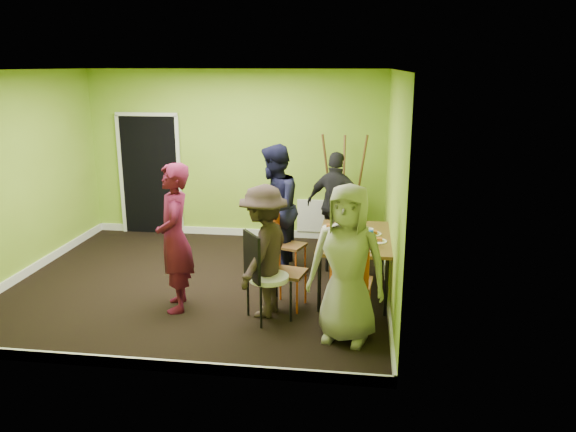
{
  "coord_description": "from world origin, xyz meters",
  "views": [
    {
      "loc": [
        2.12,
        -6.87,
        2.86
      ],
      "look_at": [
        1.19,
        0.0,
        0.99
      ],
      "focal_mm": 35.0,
      "sensor_mm": 36.0,
      "label": 1
    }
  ],
  "objects_px": {
    "chair_front_end": "(351,277)",
    "person_left_near": "(264,251)",
    "person_left_far": "(274,208)",
    "person_front_end": "(347,264)",
    "dining_table": "(355,240)",
    "chair_left_far": "(286,239)",
    "blue_bottle": "(370,238)",
    "chair_left_near": "(282,265)",
    "person_back_end": "(336,205)",
    "chair_back_end": "(344,211)",
    "thermos": "(348,230)",
    "orange_bottle": "(346,229)",
    "person_standing": "(175,238)",
    "chair_bentwood": "(263,272)",
    "easel": "(344,191)"
  },
  "relations": [
    {
      "from": "chair_front_end",
      "to": "blue_bottle",
      "type": "bearing_deg",
      "value": 78.85
    },
    {
      "from": "dining_table",
      "to": "chair_left_far",
      "type": "bearing_deg",
      "value": 148.74
    },
    {
      "from": "person_back_end",
      "to": "easel",
      "type": "bearing_deg",
      "value": -81.5
    },
    {
      "from": "easel",
      "to": "thermos",
      "type": "relative_size",
      "value": 9.07
    },
    {
      "from": "dining_table",
      "to": "easel",
      "type": "relative_size",
      "value": 0.82
    },
    {
      "from": "person_back_end",
      "to": "person_left_far",
      "type": "bearing_deg",
      "value": 56.65
    },
    {
      "from": "chair_left_near",
      "to": "person_left_near",
      "type": "relative_size",
      "value": 0.6
    },
    {
      "from": "blue_bottle",
      "to": "person_back_end",
      "type": "relative_size",
      "value": 0.12
    },
    {
      "from": "blue_bottle",
      "to": "person_standing",
      "type": "bearing_deg",
      "value": -169.4
    },
    {
      "from": "chair_left_far",
      "to": "thermos",
      "type": "xyz_separation_m",
      "value": [
        0.87,
        -0.63,
        0.36
      ]
    },
    {
      "from": "person_left_far",
      "to": "person_front_end",
      "type": "height_order",
      "value": "person_left_far"
    },
    {
      "from": "easel",
      "to": "blue_bottle",
      "type": "xyz_separation_m",
      "value": [
        0.41,
        -2.34,
        -0.05
      ]
    },
    {
      "from": "dining_table",
      "to": "chair_left_far",
      "type": "distance_m",
      "value": 1.14
    },
    {
      "from": "person_left_far",
      "to": "person_back_end",
      "type": "bearing_deg",
      "value": 129.54
    },
    {
      "from": "easel",
      "to": "person_left_near",
      "type": "relative_size",
      "value": 1.17
    },
    {
      "from": "chair_bentwood",
      "to": "person_left_far",
      "type": "height_order",
      "value": "person_left_far"
    },
    {
      "from": "chair_front_end",
      "to": "person_left_far",
      "type": "bearing_deg",
      "value": 128.22
    },
    {
      "from": "chair_bentwood",
      "to": "person_left_far",
      "type": "bearing_deg",
      "value": 150.2
    },
    {
      "from": "person_front_end",
      "to": "chair_front_end",
      "type": "bearing_deg",
      "value": 95.71
    },
    {
      "from": "chair_left_near",
      "to": "chair_front_end",
      "type": "distance_m",
      "value": 0.97
    },
    {
      "from": "chair_left_far",
      "to": "chair_back_end",
      "type": "height_order",
      "value": "chair_back_end"
    },
    {
      "from": "chair_back_end",
      "to": "thermos",
      "type": "relative_size",
      "value": 5.27
    },
    {
      "from": "chair_front_end",
      "to": "chair_bentwood",
      "type": "xyz_separation_m",
      "value": [
        -0.99,
        0.07,
        -0.02
      ]
    },
    {
      "from": "chair_back_end",
      "to": "blue_bottle",
      "type": "distance_m",
      "value": 1.7
    },
    {
      "from": "easel",
      "to": "person_front_end",
      "type": "distance_m",
      "value": 3.29
    },
    {
      "from": "chair_left_far",
      "to": "person_left_near",
      "type": "xyz_separation_m",
      "value": [
        -0.06,
        -1.41,
        0.29
      ]
    },
    {
      "from": "chair_bentwood",
      "to": "person_back_end",
      "type": "xyz_separation_m",
      "value": [
        0.7,
        2.4,
        0.22
      ]
    },
    {
      "from": "dining_table",
      "to": "orange_bottle",
      "type": "bearing_deg",
      "value": 125.54
    },
    {
      "from": "chair_left_near",
      "to": "thermos",
      "type": "xyz_separation_m",
      "value": [
        0.76,
        0.52,
        0.32
      ]
    },
    {
      "from": "orange_bottle",
      "to": "chair_left_near",
      "type": "bearing_deg",
      "value": -134.27
    },
    {
      "from": "chair_left_near",
      "to": "chair_bentwood",
      "type": "bearing_deg",
      "value": -9.66
    },
    {
      "from": "chair_bentwood",
      "to": "easel",
      "type": "bearing_deg",
      "value": 130.51
    },
    {
      "from": "chair_left_near",
      "to": "blue_bottle",
      "type": "relative_size",
      "value": 4.76
    },
    {
      "from": "blue_bottle",
      "to": "orange_bottle",
      "type": "relative_size",
      "value": 2.21
    },
    {
      "from": "chair_left_far",
      "to": "person_front_end",
      "type": "bearing_deg",
      "value": 44.6
    },
    {
      "from": "chair_bentwood",
      "to": "person_left_far",
      "type": "relative_size",
      "value": 0.59
    },
    {
      "from": "person_standing",
      "to": "chair_bentwood",
      "type": "bearing_deg",
      "value": 63.05
    },
    {
      "from": "chair_left_far",
      "to": "blue_bottle",
      "type": "distance_m",
      "value": 1.54
    },
    {
      "from": "thermos",
      "to": "orange_bottle",
      "type": "distance_m",
      "value": 0.23
    },
    {
      "from": "dining_table",
      "to": "person_front_end",
      "type": "relative_size",
      "value": 0.88
    },
    {
      "from": "chair_front_end",
      "to": "person_left_near",
      "type": "relative_size",
      "value": 0.69
    },
    {
      "from": "dining_table",
      "to": "orange_bottle",
      "type": "xyz_separation_m",
      "value": [
        -0.12,
        0.17,
        0.1
      ]
    },
    {
      "from": "dining_table",
      "to": "chair_back_end",
      "type": "bearing_deg",
      "value": 98.49
    },
    {
      "from": "person_left_near",
      "to": "person_front_end",
      "type": "xyz_separation_m",
      "value": [
        0.97,
        -0.5,
        0.07
      ]
    },
    {
      "from": "person_standing",
      "to": "orange_bottle",
      "type": "bearing_deg",
      "value": 99.07
    },
    {
      "from": "chair_back_end",
      "to": "chair_front_end",
      "type": "bearing_deg",
      "value": 98.78
    },
    {
      "from": "chair_left_near",
      "to": "person_back_end",
      "type": "xyz_separation_m",
      "value": [
        0.54,
        1.99,
        0.28
      ]
    },
    {
      "from": "thermos",
      "to": "person_left_far",
      "type": "height_order",
      "value": "person_left_far"
    },
    {
      "from": "thermos",
      "to": "orange_bottle",
      "type": "relative_size",
      "value": 2.26
    },
    {
      "from": "easel",
      "to": "orange_bottle",
      "type": "relative_size",
      "value": 20.52
    }
  ]
}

